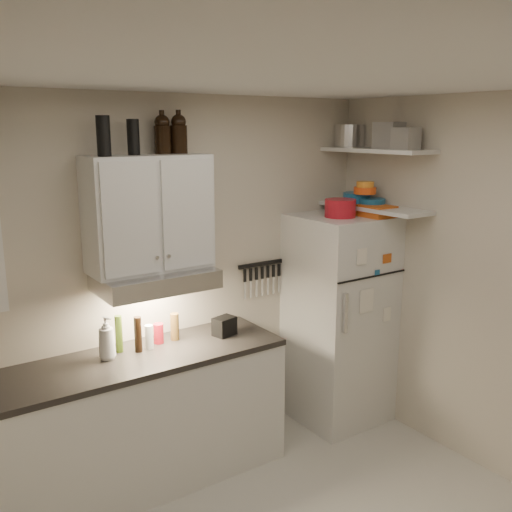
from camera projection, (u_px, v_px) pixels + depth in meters
ceiling at (322, 74)px, 2.63m from camera, size 3.20×3.00×0.02m
back_wall at (180, 279)px, 4.13m from camera, size 3.20×0.02×2.60m
right_wall at (500, 292)px, 3.80m from camera, size 0.02×3.00×2.60m
base_cabinet at (131, 426)px, 3.77m from camera, size 2.10×0.60×0.88m
countertop at (127, 361)px, 3.66m from camera, size 2.10×0.62×0.04m
upper_cabinet at (149, 213)px, 3.71m from camera, size 0.80×0.33×0.75m
range_hood at (155, 280)px, 3.75m from camera, size 0.76×0.46×0.12m
fridge at (339, 319)px, 4.64m from camera, size 0.70×0.68×1.70m
shelf_hi at (376, 150)px, 4.34m from camera, size 0.30×0.95×0.03m
shelf_lo at (374, 208)px, 4.44m from camera, size 0.30×0.95×0.03m
knife_strip at (261, 264)px, 4.49m from camera, size 0.42×0.02×0.03m
dutch_oven at (340, 208)px, 4.35m from camera, size 0.29×0.29×0.14m
book_stack at (376, 211)px, 4.38m from camera, size 0.22×0.27×0.09m
spice_jar at (344, 209)px, 4.46m from camera, size 0.07×0.07×0.09m
stock_pot at (350, 136)px, 4.66m from camera, size 0.32×0.32×0.18m
tin_a at (389, 135)px, 4.28m from camera, size 0.23×0.21×0.20m
tin_b at (406, 138)px, 4.10m from camera, size 0.17×0.17×0.16m
bowl_teal at (357, 198)px, 4.56m from camera, size 0.22×0.22×0.09m
bowl_orange at (365, 190)px, 4.46m from camera, size 0.18×0.18×0.05m
bowl_yellow at (365, 184)px, 4.45m from camera, size 0.14×0.14×0.04m
plates at (372, 202)px, 4.47m from camera, size 0.22×0.22×0.05m
growler_a at (162, 134)px, 3.73m from camera, size 0.13×0.13×0.26m
growler_b at (179, 133)px, 3.79m from camera, size 0.15×0.15×0.26m
thermos_a at (133, 137)px, 3.57m from camera, size 0.09×0.09×0.22m
thermos_b at (103, 136)px, 3.39m from camera, size 0.10×0.10×0.24m
soap_bottle at (106, 336)px, 3.62m from camera, size 0.16×0.16×0.32m
pepper_mill at (175, 327)px, 3.97m from camera, size 0.08×0.08×0.19m
oil_bottle at (119, 334)px, 3.74m from camera, size 0.06×0.06×0.25m
vinegar_bottle at (138, 334)px, 3.75m from camera, size 0.07×0.07×0.24m
clear_bottle at (149, 337)px, 3.81m from camera, size 0.07×0.07×0.17m
red_jar at (159, 333)px, 3.91m from camera, size 0.07×0.07×0.14m
caddy at (224, 326)px, 4.06m from camera, size 0.18×0.14×0.13m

